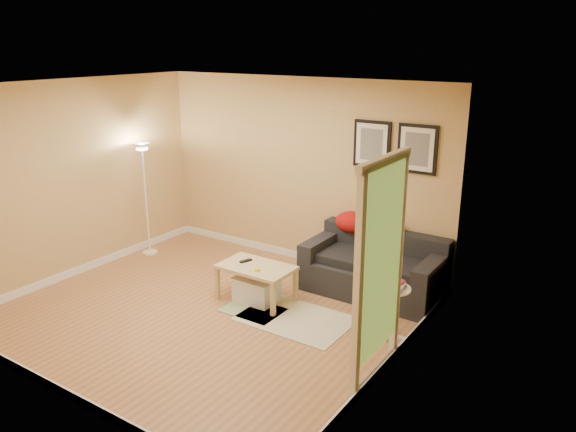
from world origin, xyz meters
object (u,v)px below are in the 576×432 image
(sofa, at_px, (373,265))
(book_stack, at_px, (394,285))
(storage_bin, at_px, (257,289))
(coffee_table, at_px, (256,283))
(floor_lamp, at_px, (146,203))
(side_table, at_px, (392,312))

(sofa, height_order, book_stack, sofa)
(book_stack, bearing_deg, sofa, 109.12)
(book_stack, bearing_deg, storage_bin, 166.83)
(coffee_table, xyz_separation_m, book_stack, (1.75, 0.08, 0.38))
(book_stack, bearing_deg, floor_lamp, 158.67)
(floor_lamp, bearing_deg, storage_bin, -10.46)
(coffee_table, bearing_deg, book_stack, 10.18)
(coffee_table, xyz_separation_m, storage_bin, (0.03, -0.03, -0.07))
(storage_bin, xyz_separation_m, side_table, (1.71, 0.13, 0.13))
(storage_bin, bearing_deg, floor_lamp, 169.54)
(sofa, bearing_deg, side_table, -54.18)
(sofa, height_order, floor_lamp, floor_lamp)
(storage_bin, height_order, floor_lamp, floor_lamp)
(storage_bin, relative_size, book_stack, 2.08)
(sofa, xyz_separation_m, side_table, (0.64, -0.89, -0.09))
(sofa, bearing_deg, book_stack, -54.04)
(sofa, distance_m, coffee_table, 1.48)
(sofa, distance_m, side_table, 1.10)
(coffee_table, distance_m, floor_lamp, 2.39)
(sofa, xyz_separation_m, book_stack, (0.66, -0.91, 0.23))
(sofa, relative_size, side_table, 2.99)
(side_table, distance_m, floor_lamp, 4.06)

